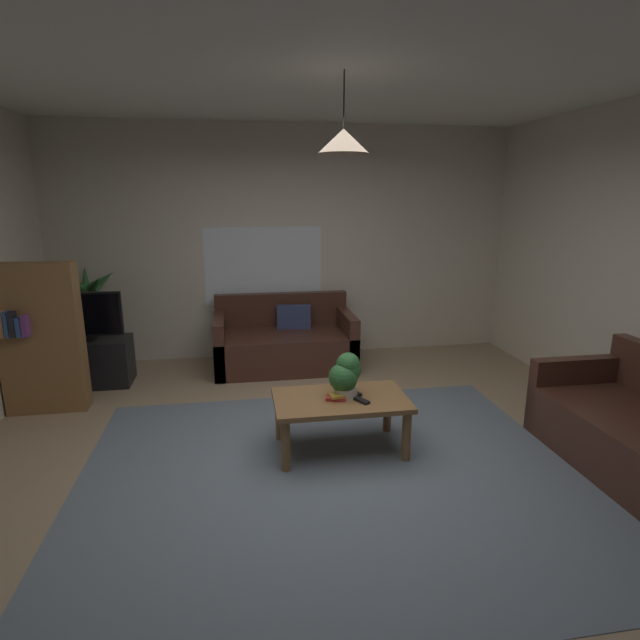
% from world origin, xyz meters
% --- Properties ---
extents(floor, '(5.56, 5.54, 0.02)m').
position_xyz_m(floor, '(0.00, 0.00, -0.01)').
color(floor, '#9E8466').
rests_on(floor, ground).
extents(rug, '(3.62, 3.05, 0.01)m').
position_xyz_m(rug, '(0.00, -0.20, 0.00)').
color(rug, slate).
rests_on(rug, ground).
extents(wall_back, '(5.68, 0.06, 2.80)m').
position_xyz_m(wall_back, '(0.00, 2.80, 1.40)').
color(wall_back, beige).
rests_on(wall_back, ground).
extents(ceiling, '(5.56, 5.54, 0.02)m').
position_xyz_m(ceiling, '(0.00, 0.00, 2.81)').
color(ceiling, white).
extents(window_pane, '(1.42, 0.01, 0.94)m').
position_xyz_m(window_pane, '(-0.29, 2.77, 1.14)').
color(window_pane, white).
extents(couch_under_window, '(1.60, 0.87, 0.82)m').
position_xyz_m(couch_under_window, '(-0.10, 2.27, 0.27)').
color(couch_under_window, '#47281E').
rests_on(couch_under_window, ground).
extents(coffee_table, '(1.04, 0.62, 0.44)m').
position_xyz_m(coffee_table, '(0.15, 0.20, 0.37)').
color(coffee_table, olive).
rests_on(coffee_table, ground).
extents(book_on_table_0, '(0.17, 0.14, 0.03)m').
position_xyz_m(book_on_table_0, '(0.10, 0.17, 0.45)').
color(book_on_table_0, '#B22D2D').
rests_on(book_on_table_0, coffee_table).
extents(book_on_table_1, '(0.13, 0.12, 0.02)m').
position_xyz_m(book_on_table_1, '(0.11, 0.17, 0.48)').
color(book_on_table_1, gold).
rests_on(book_on_table_1, coffee_table).
extents(remote_on_table_0, '(0.17, 0.10, 0.02)m').
position_xyz_m(remote_on_table_0, '(0.24, 0.19, 0.45)').
color(remote_on_table_0, black).
rests_on(remote_on_table_0, coffee_table).
extents(remote_on_table_1, '(0.12, 0.16, 0.02)m').
position_xyz_m(remote_on_table_1, '(0.28, 0.10, 0.45)').
color(remote_on_table_1, black).
rests_on(remote_on_table_1, coffee_table).
extents(potted_plant_on_table, '(0.26, 0.24, 0.35)m').
position_xyz_m(potted_plant_on_table, '(0.19, 0.23, 0.63)').
color(potted_plant_on_table, beige).
rests_on(potted_plant_on_table, coffee_table).
extents(tv_stand, '(0.90, 0.44, 0.50)m').
position_xyz_m(tv_stand, '(-2.23, 2.02, 0.25)').
color(tv_stand, black).
rests_on(tv_stand, ground).
extents(tv, '(0.82, 0.16, 0.51)m').
position_xyz_m(tv, '(-2.23, 2.00, 0.76)').
color(tv, black).
rests_on(tv, tv_stand).
extents(potted_palm_corner, '(0.75, 0.76, 1.22)m').
position_xyz_m(potted_palm_corner, '(-2.27, 2.51, 0.54)').
color(potted_palm_corner, brown).
rests_on(potted_palm_corner, ground).
extents(bookshelf_corner, '(0.70, 0.31, 1.40)m').
position_xyz_m(bookshelf_corner, '(-2.42, 1.39, 0.71)').
color(bookshelf_corner, olive).
rests_on(bookshelf_corner, ground).
extents(pendant_lamp, '(0.36, 0.36, 0.54)m').
position_xyz_m(pendant_lamp, '(0.15, 0.20, 2.35)').
color(pendant_lamp, black).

